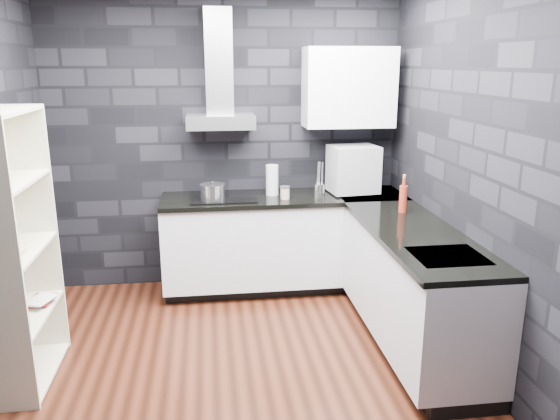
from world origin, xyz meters
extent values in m
plane|color=#421C10|center=(0.00, 0.00, 0.00)|extent=(3.20, 3.20, 0.00)
cube|color=black|center=(0.00, 1.62, 1.35)|extent=(3.20, 0.05, 2.70)
cube|color=black|center=(0.00, -1.62, 1.35)|extent=(3.20, 0.05, 2.70)
cube|color=black|center=(1.62, 0.00, 1.35)|extent=(0.05, 3.20, 2.70)
cube|color=black|center=(0.50, 1.34, 0.05)|extent=(2.18, 0.50, 0.10)
cube|color=black|center=(1.34, 0.10, 0.05)|extent=(0.50, 1.78, 0.10)
cube|color=silver|center=(0.50, 1.30, 0.48)|extent=(2.20, 0.60, 0.76)
cube|color=silver|center=(1.30, 0.10, 0.48)|extent=(0.60, 1.80, 0.76)
cube|color=black|center=(0.50, 1.29, 0.88)|extent=(2.20, 0.62, 0.04)
cube|color=black|center=(1.29, 0.10, 0.88)|extent=(0.62, 1.80, 0.04)
cube|color=black|center=(1.30, 1.30, 0.88)|extent=(0.62, 0.62, 0.04)
cube|color=silver|center=(-0.05, 1.43, 1.56)|extent=(0.60, 0.34, 0.12)
cube|color=silver|center=(-0.05, 1.50, 2.07)|extent=(0.24, 0.20, 0.90)
cube|color=silver|center=(1.10, 1.43, 1.85)|extent=(0.80, 0.35, 0.70)
cube|color=black|center=(-0.05, 1.30, 0.91)|extent=(0.58, 0.50, 0.01)
cube|color=silver|center=(1.30, -0.40, 0.89)|extent=(0.44, 0.40, 0.01)
cylinder|color=silver|center=(-0.14, 1.20, 0.97)|extent=(0.27, 0.27, 0.12)
cylinder|color=silver|center=(0.40, 1.35, 1.04)|extent=(0.14, 0.14, 0.27)
cylinder|color=tan|center=(0.49, 1.18, 0.95)|extent=(0.09, 0.09, 0.10)
cylinder|color=silver|center=(0.81, 1.21, 0.96)|extent=(0.11, 0.11, 0.12)
cube|color=#A0A2A8|center=(1.14, 1.32, 1.12)|extent=(0.46, 0.37, 0.42)
cylinder|color=maroon|center=(1.37, 0.62, 1.01)|extent=(0.07, 0.07, 0.22)
cube|color=beige|center=(-1.42, 0.04, 0.90)|extent=(0.55, 0.86, 1.80)
imported|color=white|center=(-1.42, -0.04, 0.94)|extent=(0.27, 0.27, 0.06)
imported|color=maroon|center=(-1.44, 0.23, 0.57)|extent=(0.17, 0.04, 0.22)
imported|color=#B2B2B2|center=(-1.41, 0.20, 0.59)|extent=(0.15, 0.07, 0.20)
camera|label=1|loc=(-0.17, -3.45, 2.07)|focal=35.00mm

